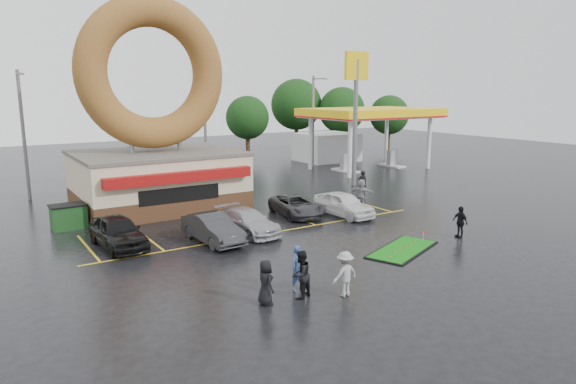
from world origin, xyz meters
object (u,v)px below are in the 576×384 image
donut_shop (156,140)px  car_grey (296,206)px  car_silver (248,222)px  shell_sign (356,93)px  car_dgrey (213,228)px  person_blue (298,268)px  gas_station (351,129)px  streetlight_right (314,119)px  car_black (118,232)px  streetlight_mid (205,124)px  putting_green (403,249)px  car_white (344,204)px  person_cameraman (460,222)px  streetlight_left (23,132)px  dumpster (69,217)px

donut_shop → car_grey: 10.17m
car_silver → shell_sign: bearing=23.2°
donut_shop → car_dgrey: 10.19m
car_silver → person_blue: person_blue is taller
gas_station → streetlight_right: bearing=166.3°
car_black → car_grey: 11.00m
streetlight_mid → car_silver: 18.15m
car_silver → putting_green: (4.92, -6.69, -0.62)m
car_grey → shell_sign: bearing=39.6°
streetlight_right → person_blue: streetlight_right is taller
car_white → person_cameraman: person_cameraman is taller
car_silver → car_white: size_ratio=1.03×
car_dgrey → car_grey: 7.13m
car_white → putting_green: 7.26m
person_blue → streetlight_left: bearing=99.7°
shell_sign → car_black: size_ratio=2.29×
streetlight_right → car_black: bearing=-144.9°
streetlight_mid → streetlight_right: 12.04m
car_dgrey → gas_station: bearing=33.1°
streetlight_right → car_grey: streetlight_right is taller
streetlight_left → car_grey: bearing=-46.4°
car_dgrey → dumpster: (-5.69, 6.82, -0.08)m
shell_sign → streetlight_left: (-23.00, 7.92, -2.60)m
streetlight_right → car_silver: size_ratio=1.99×
car_black → person_cameraman: size_ratio=2.77×
car_black → dumpster: bearing=101.8°
gas_station → car_grey: (-16.71, -14.97, -3.07)m
person_blue → car_white: bearing=37.3°
person_cameraman → person_blue: bearing=-76.4°
streetlight_right → car_grey: size_ratio=2.00×
donut_shop → streetlight_left: size_ratio=1.50×
car_silver → putting_green: size_ratio=0.92×
car_dgrey → car_black: bearing=153.8°
car_silver → car_grey: size_ratio=1.00×
streetlight_mid → car_grey: size_ratio=2.00×
putting_green → car_grey: bearing=93.3°
person_blue → car_silver: bearing=69.2°
person_blue → person_cameraman: size_ratio=1.08×
streetlight_mid → person_blue: streetlight_mid is taller
car_black → car_white: (13.40, -1.01, -0.04)m
car_white → person_blue: 12.36m
car_dgrey → car_silver: size_ratio=0.98×
gas_station → person_cameraman: size_ratio=8.15×
shell_sign → streetlight_right: size_ratio=1.18×
car_white → car_silver: bearing=178.7°
streetlight_right → putting_green: 27.87m
car_black → putting_green: car_black is taller
streetlight_mid → car_grey: 15.53m
putting_green → car_silver: bearing=126.3°
car_dgrey → dumpster: bearing=126.3°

